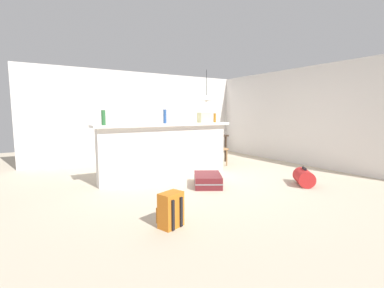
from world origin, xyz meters
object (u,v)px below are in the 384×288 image
(bottle_amber, at_px, (215,118))
(dining_chair_near_partition, at_px, (217,145))
(dining_chair_far_side, at_px, (196,141))
(bottle_blue, at_px, (165,116))
(grocery_bag, at_px, (204,118))
(suitcase_flat_maroon, at_px, (208,180))
(backpack_orange, at_px, (170,210))
(dining_table, at_px, (204,138))
(pendant_lamp, at_px, (206,98))
(bottle_green, at_px, (103,118))
(duffel_bag_red, at_px, (304,177))

(bottle_amber, height_order, dining_chair_near_partition, bottle_amber)
(bottle_amber, relative_size, dining_chair_far_side, 0.22)
(bottle_blue, relative_size, grocery_bag, 1.09)
(dining_chair_far_side, height_order, suitcase_flat_maroon, dining_chair_far_side)
(grocery_bag, height_order, backpack_orange, grocery_bag)
(dining_table, bearing_deg, suitcase_flat_maroon, -123.17)
(suitcase_flat_maroon, bearing_deg, pendant_lamp, 55.54)
(dining_chair_far_side, relative_size, pendant_lamp, 1.08)
(bottle_green, xyz_separation_m, duffel_bag_red, (3.17, -1.82, -1.11))
(bottle_green, distance_m, backpack_orange, 2.38)
(dining_table, bearing_deg, dining_chair_near_partition, -89.61)
(bottle_green, relative_size, duffel_bag_red, 0.47)
(dining_chair_far_side, distance_m, backpack_orange, 4.77)
(dining_chair_far_side, height_order, backpack_orange, dining_chair_far_side)
(bottle_green, relative_size, grocery_bag, 1.02)
(dining_table, relative_size, pendant_lamp, 1.28)
(dining_chair_near_partition, bearing_deg, backpack_orange, -135.43)
(bottle_amber, height_order, duffel_bag_red, bottle_amber)
(bottle_amber, xyz_separation_m, backpack_orange, (-2.29, -2.19, -1.03))
(dining_chair_near_partition, relative_size, dining_chair_far_side, 1.00)
(pendant_lamp, xyz_separation_m, backpack_orange, (-2.86, -3.32, -1.55))
(bottle_blue, height_order, pendant_lamp, pendant_lamp)
(dining_chair_far_side, height_order, duffel_bag_red, dining_chair_far_side)
(dining_chair_near_partition, xyz_separation_m, backpack_orange, (-2.80, -2.76, -0.31))
(dining_table, height_order, suitcase_flat_maroon, dining_table)
(dining_table, xyz_separation_m, backpack_orange, (-2.80, -3.34, -0.44))
(pendant_lamp, distance_m, backpack_orange, 4.65)
(backpack_orange, bearing_deg, suitcase_flat_maroon, 40.87)
(dining_chair_far_side, bearing_deg, dining_table, -94.64)
(suitcase_flat_maroon, relative_size, duffel_bag_red, 1.57)
(bottle_green, bearing_deg, dining_chair_near_partition, 12.10)
(dining_chair_near_partition, relative_size, suitcase_flat_maroon, 1.06)
(grocery_bag, relative_size, dining_chair_far_side, 0.28)
(bottle_amber, relative_size, suitcase_flat_maroon, 0.23)
(bottle_blue, height_order, duffel_bag_red, bottle_blue)
(grocery_bag, distance_m, dining_table, 1.49)
(grocery_bag, distance_m, dining_chair_near_partition, 1.20)
(bottle_green, distance_m, duffel_bag_red, 3.82)
(grocery_bag, bearing_deg, dining_chair_near_partition, 34.56)
(backpack_orange, bearing_deg, dining_table, 50.02)
(bottle_green, xyz_separation_m, pendant_lamp, (3.07, 1.20, 0.49))
(pendant_lamp, relative_size, duffel_bag_red, 1.54)
(dining_chair_near_partition, bearing_deg, grocery_bag, -145.44)
(dining_table, bearing_deg, duffel_bag_red, -87.00)
(bottle_blue, height_order, dining_table, bottle_blue)
(bottle_blue, height_order, suitcase_flat_maroon, bottle_blue)
(dining_chair_near_partition, bearing_deg, dining_chair_far_side, 88.09)
(bottle_green, relative_size, dining_chair_far_side, 0.29)
(backpack_orange, bearing_deg, duffel_bag_red, 5.73)
(bottle_amber, relative_size, backpack_orange, 0.49)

